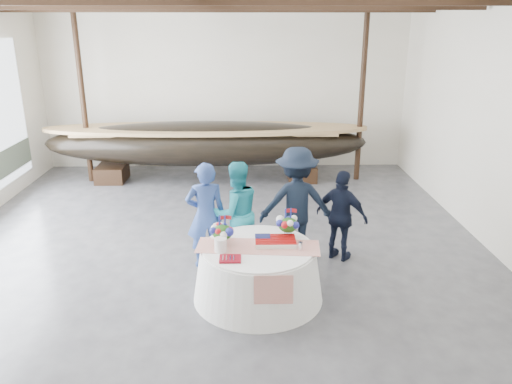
{
  "coord_description": "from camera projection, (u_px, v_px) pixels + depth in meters",
  "views": [
    {
      "loc": [
        0.55,
        -7.98,
        3.96
      ],
      "look_at": [
        0.73,
        0.08,
        1.2
      ],
      "focal_mm": 35.0,
      "sensor_mm": 36.0,
      "label": 1
    }
  ],
  "objects": [
    {
      "name": "floor",
      "position": [
        215.0,
        258.0,
        8.82
      ],
      "size": [
        10.0,
        12.0,
        0.01
      ],
      "primitive_type": "cube",
      "color": "#3D3D42",
      "rests_on": "ground"
    },
    {
      "name": "wall_back",
      "position": [
        225.0,
        87.0,
        13.77
      ],
      "size": [
        10.0,
        0.02,
        4.5
      ],
      "primitive_type": "cube",
      "color": "silver",
      "rests_on": "ground"
    },
    {
      "name": "pavilion_structure",
      "position": [
        211.0,
        19.0,
        8.28
      ],
      "size": [
        9.8,
        11.76,
        4.5
      ],
      "color": "black",
      "rests_on": "ground"
    },
    {
      "name": "longboat_display",
      "position": [
        206.0,
        143.0,
        12.87
      ],
      "size": [
        8.31,
        1.66,
        1.56
      ],
      "color": "black",
      "rests_on": "ground"
    },
    {
      "name": "banquet_table",
      "position": [
        258.0,
        272.0,
        7.45
      ],
      "size": [
        1.95,
        1.95,
        0.83
      ],
      "color": "white",
      "rests_on": "ground"
    },
    {
      "name": "tabletop_items",
      "position": [
        254.0,
        233.0,
        7.4
      ],
      "size": [
        1.84,
        1.03,
        0.4
      ],
      "color": "#B42112",
      "rests_on": "banquet_table"
    },
    {
      "name": "guest_woman_blue",
      "position": [
        206.0,
        215.0,
        8.29
      ],
      "size": [
        0.73,
        0.54,
        1.82
      ],
      "primitive_type": "imported",
      "rotation": [
        0.0,
        0.0,
        3.31
      ],
      "color": "navy",
      "rests_on": "ground"
    },
    {
      "name": "guest_woman_teal",
      "position": [
        236.0,
        213.0,
        8.44
      ],
      "size": [
        1.06,
        0.95,
        1.79
      ],
      "primitive_type": "imported",
      "rotation": [
        0.0,
        0.0,
        3.52
      ],
      "color": "teal",
      "rests_on": "ground"
    },
    {
      "name": "guest_man_left",
      "position": [
        296.0,
        203.0,
        8.63
      ],
      "size": [
        1.3,
        0.77,
        1.98
      ],
      "primitive_type": "imported",
      "rotation": [
        0.0,
        0.0,
        3.17
      ],
      "color": "black",
      "rests_on": "ground"
    },
    {
      "name": "guest_man_right",
      "position": [
        342.0,
        216.0,
        8.55
      ],
      "size": [
        0.99,
        0.87,
        1.61
      ],
      "primitive_type": "imported",
      "rotation": [
        0.0,
        0.0,
        2.52
      ],
      "color": "black",
      "rests_on": "ground"
    }
  ]
}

